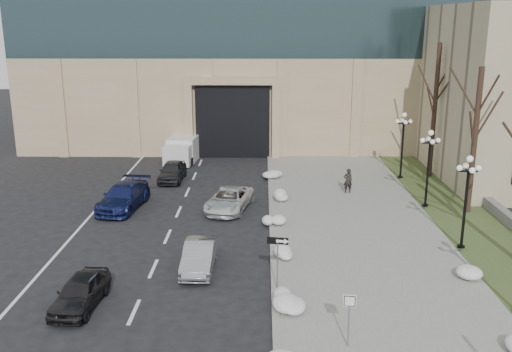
# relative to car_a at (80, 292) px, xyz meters

# --- Properties ---
(sidewalk) EXTENTS (9.00, 40.00, 0.12)m
(sidewalk) POSITION_rel_car_a_xyz_m (12.18, 7.58, -0.57)
(sidewalk) COLOR gray
(sidewalk) RESTS_ON ground
(curb) EXTENTS (0.30, 40.00, 0.14)m
(curb) POSITION_rel_car_a_xyz_m (7.68, 7.58, -0.56)
(curb) COLOR gray
(curb) RESTS_ON ground
(grass_strip) EXTENTS (4.00, 40.00, 0.10)m
(grass_strip) POSITION_rel_car_a_xyz_m (18.68, 7.58, -0.58)
(grass_strip) COLOR #3D4C26
(grass_strip) RESTS_ON ground
(stone_wall) EXTENTS (0.50, 30.00, 0.70)m
(stone_wall) POSITION_rel_car_a_xyz_m (20.68, 9.58, -0.28)
(stone_wall) COLOR slate
(stone_wall) RESTS_ON ground
(car_a) EXTENTS (1.79, 3.81, 1.26)m
(car_a) POSITION_rel_car_a_xyz_m (0.00, 0.00, 0.00)
(car_a) COLOR black
(car_a) RESTS_ON ground
(car_b) EXTENTS (1.39, 3.87, 1.27)m
(car_b) POSITION_rel_car_a_xyz_m (4.29, 3.55, 0.00)
(car_b) COLOR #939599
(car_b) RESTS_ON ground
(car_c) EXTENTS (2.74, 5.30, 1.47)m
(car_c) POSITION_rel_car_a_xyz_m (-1.20, 12.22, 0.11)
(car_c) COLOR navy
(car_c) RESTS_ON ground
(car_d) EXTENTS (3.08, 4.97, 1.28)m
(car_d) POSITION_rel_car_a_xyz_m (5.15, 11.99, 0.01)
(car_d) COLOR silver
(car_d) RESTS_ON ground
(car_e) EXTENTS (1.75, 4.07, 1.37)m
(car_e) POSITION_rel_car_a_xyz_m (0.77, 18.42, 0.05)
(car_e) COLOR #2C2C31
(car_e) RESTS_ON ground
(pedestrian) EXTENTS (0.64, 0.47, 1.61)m
(pedestrian) POSITION_rel_car_a_xyz_m (12.67, 15.24, 0.30)
(pedestrian) COLOR black
(pedestrian) RESTS_ON sidewalk
(box_truck) EXTENTS (2.65, 6.28, 1.94)m
(box_truck) POSITION_rel_car_a_xyz_m (0.79, 24.81, 0.31)
(box_truck) COLOR silver
(box_truck) RESTS_ON ground
(one_way_sign) EXTENTS (0.91, 0.30, 2.44)m
(one_way_sign) POSITION_rel_car_a_xyz_m (7.93, 1.29, 1.38)
(one_way_sign) COLOR slate
(one_way_sign) RESTS_ON ground
(keep_sign) EXTENTS (0.44, 0.10, 2.06)m
(keep_sign) POSITION_rel_car_a_xyz_m (10.10, -2.91, 0.88)
(keep_sign) COLOR slate
(keep_sign) RESTS_ON ground
(snow_clump_c) EXTENTS (1.10, 1.60, 0.36)m
(snow_clump_c) POSITION_rel_car_a_xyz_m (7.95, 0.00, -0.33)
(snow_clump_c) COLOR white
(snow_clump_c) RESTS_ON sidewalk
(snow_clump_d) EXTENTS (1.10, 1.60, 0.36)m
(snow_clump_d) POSITION_rel_car_a_xyz_m (8.17, 4.77, -0.33)
(snow_clump_d) COLOR white
(snow_clump_d) RESTS_ON sidewalk
(snow_clump_e) EXTENTS (1.10, 1.60, 0.36)m
(snow_clump_e) POSITION_rel_car_a_xyz_m (7.79, 9.20, -0.33)
(snow_clump_e) COLOR white
(snow_clump_e) RESTS_ON sidewalk
(snow_clump_f) EXTENTS (1.10, 1.60, 0.36)m
(snow_clump_f) POSITION_rel_car_a_xyz_m (8.09, 13.68, -0.33)
(snow_clump_f) COLOR white
(snow_clump_f) RESTS_ON sidewalk
(snow_clump_g) EXTENTS (1.10, 1.60, 0.36)m
(snow_clump_g) POSITION_rel_car_a_xyz_m (7.87, 18.89, -0.33)
(snow_clump_g) COLOR white
(snow_clump_g) RESTS_ON sidewalk
(snow_clump_i) EXTENTS (1.10, 1.60, 0.36)m
(snow_clump_i) POSITION_rel_car_a_xyz_m (16.20, 2.93, -0.33)
(snow_clump_i) COLOR white
(snow_clump_i) RESTS_ON sidewalk
(lamppost_b) EXTENTS (1.18, 1.18, 4.76)m
(lamppost_b) POSITION_rel_car_a_xyz_m (16.98, 6.08, 2.44)
(lamppost_b) COLOR black
(lamppost_b) RESTS_ON ground
(lamppost_c) EXTENTS (1.18, 1.18, 4.76)m
(lamppost_c) POSITION_rel_car_a_xyz_m (16.98, 12.58, 2.44)
(lamppost_c) COLOR black
(lamppost_c) RESTS_ON ground
(lamppost_d) EXTENTS (1.18, 1.18, 4.76)m
(lamppost_d) POSITION_rel_car_a_xyz_m (16.98, 19.08, 2.44)
(lamppost_d) COLOR black
(lamppost_d) RESTS_ON ground
(tree_mid) EXTENTS (3.20, 3.20, 8.50)m
(tree_mid) POSITION_rel_car_a_xyz_m (19.18, 11.58, 4.87)
(tree_mid) COLOR black
(tree_mid) RESTS_ON ground
(tree_far) EXTENTS (3.20, 3.20, 9.50)m
(tree_far) POSITION_rel_car_a_xyz_m (19.18, 19.58, 5.52)
(tree_far) COLOR black
(tree_far) RESTS_ON ground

